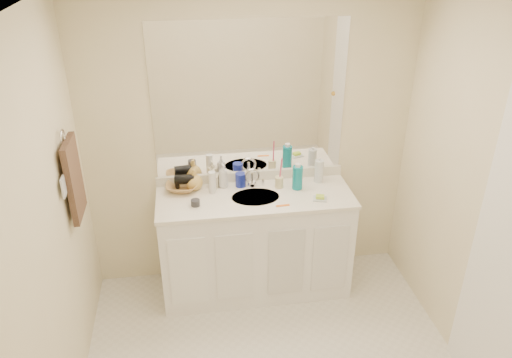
{
  "coord_description": "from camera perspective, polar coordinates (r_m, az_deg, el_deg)",
  "views": [
    {
      "loc": [
        -0.5,
        -2.3,
        2.77
      ],
      "look_at": [
        0.0,
        0.97,
        1.05
      ],
      "focal_mm": 35.0,
      "sensor_mm": 36.0,
      "label": 1
    }
  ],
  "objects": [
    {
      "name": "ceiling",
      "position": [
        2.38,
        3.7,
        18.43
      ],
      "size": [
        2.6,
        2.6,
        0.02
      ],
      "primitive_type": "cube",
      "color": "white",
      "rests_on": "wall_back"
    },
    {
      "name": "hair_dryer",
      "position": [
        3.94,
        -8.17,
        -0.04
      ],
      "size": [
        0.16,
        0.09,
        0.08
      ],
      "primitive_type": "cylinder",
      "rotation": [
        0.0,
        1.57,
        -0.1
      ],
      "color": "black",
      "rests_on": "wicker_basket"
    },
    {
      "name": "soap_bottle_white",
      "position": [
        3.95,
        -3.79,
        0.38
      ],
      "size": [
        0.09,
        0.09,
        0.2
      ],
      "primitive_type": "imported",
      "rotation": [
        0.0,
        0.0,
        0.2
      ],
      "color": "silver",
      "rests_on": "countertop"
    },
    {
      "name": "mirror",
      "position": [
        3.82,
        -0.72,
        9.0
      ],
      "size": [
        1.48,
        0.01,
        1.2
      ],
      "primitive_type": "cube",
      "color": "white",
      "rests_on": "wall_back"
    },
    {
      "name": "wall_left",
      "position": [
        2.9,
        -23.38,
        -7.96
      ],
      "size": [
        0.02,
        2.6,
        2.4
      ],
      "primitive_type": "cube",
      "color": "#F2E5BD",
      "rests_on": "floor"
    },
    {
      "name": "wall_right",
      "position": [
        3.31,
        25.65,
        -3.84
      ],
      "size": [
        0.02,
        2.6,
        2.4
      ],
      "primitive_type": "cube",
      "color": "#F2E5BD",
      "rests_on": "floor"
    },
    {
      "name": "countertop",
      "position": [
        3.86,
        -0.11,
        -2.1
      ],
      "size": [
        1.52,
        0.57,
        0.03
      ],
      "primitive_type": "cube",
      "color": "white",
      "rests_on": "vanity_cabinet"
    },
    {
      "name": "orange_comb",
      "position": [
        3.73,
        3.08,
        -3.04
      ],
      "size": [
        0.1,
        0.03,
        0.0
      ],
      "primitive_type": "cube",
      "rotation": [
        0.0,
        0.0,
        0.06
      ],
      "color": "orange",
      "rests_on": "countertop"
    },
    {
      "name": "towel_ring",
      "position": [
        3.4,
        -21.21,
        4.47
      ],
      "size": [
        0.01,
        0.11,
        0.11
      ],
      "primitive_type": "torus",
      "rotation": [
        0.0,
        1.57,
        0.0
      ],
      "color": "silver",
      "rests_on": "wall_left"
    },
    {
      "name": "extra_white_bottle",
      "position": [
        3.88,
        -5.02,
        -0.38
      ],
      "size": [
        0.06,
        0.06,
        0.18
      ],
      "primitive_type": "cylinder",
      "rotation": [
        0.0,
        0.0,
        0.19
      ],
      "color": "white",
      "rests_on": "countertop"
    },
    {
      "name": "vanity_cabinet",
      "position": [
        4.1,
        -0.11,
        -7.45
      ],
      "size": [
        1.5,
        0.55,
        0.85
      ],
      "primitive_type": "cube",
      "color": "white",
      "rests_on": "floor"
    },
    {
      "name": "soap_bottle_yellow",
      "position": [
        3.94,
        -7.07,
        -0.04
      ],
      "size": [
        0.17,
        0.17,
        0.17
      ],
      "primitive_type": "imported",
      "rotation": [
        0.0,
        0.0,
        0.34
      ],
      "color": "#D5AD52",
      "rests_on": "countertop"
    },
    {
      "name": "blue_mug",
      "position": [
        3.97,
        -1.78,
        -0.08
      ],
      "size": [
        0.11,
        0.11,
        0.11
      ],
      "primitive_type": "cylinder",
      "rotation": [
        0.0,
        0.0,
        0.35
      ],
      "color": "#152296",
      "rests_on": "countertop"
    },
    {
      "name": "backsplash",
      "position": [
        4.07,
        -0.65,
        0.37
      ],
      "size": [
        1.52,
        0.03,
        0.08
      ],
      "primitive_type": "cube",
      "color": "silver",
      "rests_on": "countertop"
    },
    {
      "name": "tan_cup",
      "position": [
        3.96,
        2.66,
        -0.35
      ],
      "size": [
        0.08,
        0.08,
        0.09
      ],
      "primitive_type": "cylinder",
      "rotation": [
        0.0,
        0.0,
        -0.24
      ],
      "color": "beige",
      "rests_on": "countertop"
    },
    {
      "name": "wicker_basket",
      "position": [
        3.97,
        -8.4,
        -0.81
      ],
      "size": [
        0.3,
        0.3,
        0.06
      ],
      "primitive_type": "imported",
      "rotation": [
        0.0,
        0.0,
        -0.18
      ],
      "color": "#A97C44",
      "rests_on": "countertop"
    },
    {
      "name": "faucet",
      "position": [
        3.97,
        -0.45,
        -0.09
      ],
      "size": [
        0.02,
        0.02,
        0.11
      ],
      "primitive_type": "cylinder",
      "color": "silver",
      "rests_on": "countertop"
    },
    {
      "name": "soap_bottle_cream",
      "position": [
        3.96,
        -4.83,
        0.07
      ],
      "size": [
        0.08,
        0.08,
        0.15
      ],
      "primitive_type": "imported",
      "rotation": [
        0.0,
        0.0,
        -0.25
      ],
      "color": "beige",
      "rests_on": "countertop"
    },
    {
      "name": "switch_plate",
      "position": [
        3.32,
        -21.14,
        -0.84
      ],
      "size": [
        0.01,
        0.08,
        0.13
      ],
      "primitive_type": "cube",
      "color": "silver",
      "rests_on": "wall_left"
    },
    {
      "name": "dark_jar",
      "position": [
        3.74,
        -6.94,
        -2.71
      ],
      "size": [
        0.08,
        0.08,
        0.05
      ],
      "primitive_type": "cylinder",
      "rotation": [
        0.0,
        0.0,
        -0.29
      ],
      "color": "#2A2A2F",
      "rests_on": "countertop"
    },
    {
      "name": "toothbrush",
      "position": [
        3.91,
        2.83,
        1.02
      ],
      "size": [
        0.02,
        0.04,
        0.22
      ],
      "primitive_type": "cylinder",
      "rotation": [
        0.14,
        0.0,
        0.34
      ],
      "color": "#E03B69",
      "rests_on": "tan_cup"
    },
    {
      "name": "wall_back",
      "position": [
        3.96,
        -0.71,
        4.08
      ],
      "size": [
        2.6,
        0.02,
        2.4
      ],
      "primitive_type": "cube",
      "color": "#F2E5BD",
      "rests_on": "floor"
    },
    {
      "name": "sink_basin",
      "position": [
        3.85,
        -0.07,
        -2.2
      ],
      "size": [
        0.37,
        0.37,
        0.02
      ],
      "primitive_type": "cylinder",
      "color": "beige",
      "rests_on": "countertop"
    },
    {
      "name": "clear_pump_bottle",
      "position": [
        4.05,
        7.2,
        0.9
      ],
      "size": [
        0.09,
        0.09,
        0.19
      ],
      "primitive_type": "cylinder",
      "rotation": [
        0.0,
        0.0,
        0.4
      ],
      "color": "silver",
      "rests_on": "countertop"
    },
    {
      "name": "soap_dish",
      "position": [
        3.83,
        7.32,
        -2.27
      ],
      "size": [
        0.12,
        0.11,
        0.01
      ],
      "primitive_type": "cube",
      "rotation": [
        0.0,
        0.0,
        -0.28
      ],
      "color": "silver",
      "rests_on": "countertop"
    },
    {
      "name": "mouthwash_bottle",
      "position": [
        3.93,
        4.76,
        0.16
      ],
      "size": [
        0.11,
        0.11,
        0.19
      ],
      "primitive_type": "cylinder",
      "rotation": [
        0.0,
        0.0,
        -0.4
      ],
      "color": "#0C7F90",
      "rests_on": "countertop"
    },
    {
      "name": "hand_towel",
      "position": [
        3.51,
        -20.08,
        -0.0
      ],
      "size": [
        0.04,
        0.32,
        0.55
      ],
      "primitive_type": "cube",
      "color": "#33231B",
      "rests_on": "towel_ring"
    },
    {
      "name": "green_soap",
      "position": [
        3.82,
        7.33,
        -2.03
      ],
      "size": [
        0.07,
        0.06,
        0.02
      ],
      "primitive_type": "cube",
      "rotation": [
        0.0,
        0.0,
        -0.3
      ],
      "color": "#B1DB35",
      "rests_on": "soap_dish"
    }
  ]
}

